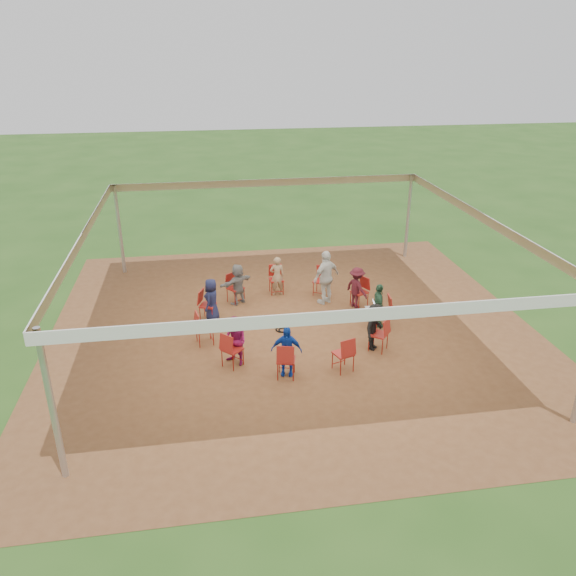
{
  "coord_description": "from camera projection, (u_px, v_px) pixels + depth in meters",
  "views": [
    {
      "loc": [
        -2.29,
        -13.46,
        7.12
      ],
      "look_at": [
        -0.1,
        0.3,
        1.09
      ],
      "focal_mm": 35.0,
      "sensor_mm": 36.0,
      "label": 1
    }
  ],
  "objects": [
    {
      "name": "chair_5",
      "position": [
        208.0,
        305.0,
        15.67
      ],
      "size": [
        0.56,
        0.55,
        0.9
      ],
      "primitive_type": null,
      "rotation": [
        0.0,
        0.0,
        -1.95
      ],
      "color": "maroon",
      "rests_on": "ground"
    },
    {
      "name": "dirt_patch",
      "position": [
        293.0,
        328.0,
        15.35
      ],
      "size": [
        13.0,
        13.0,
        0.0
      ],
      "primitive_type": "plane",
      "color": "brown",
      "rests_on": "ground"
    },
    {
      "name": "chair_9",
      "position": [
        343.0,
        354.0,
        13.2
      ],
      "size": [
        0.54,
        0.55,
        0.9
      ],
      "primitive_type": null,
      "rotation": [
        0.0,
        0.0,
        0.34
      ],
      "color": "maroon",
      "rests_on": "ground"
    },
    {
      "name": "person_seated_0",
      "position": [
        378.0,
        305.0,
        15.25
      ],
      "size": [
        0.44,
        0.76,
        1.24
      ],
      "primitive_type": "imported",
      "rotation": [
        0.0,
        0.0,
        1.48
      ],
      "color": "#2A543A",
      "rests_on": "ground"
    },
    {
      "name": "chair_4",
      "position": [
        235.0,
        288.0,
        16.77
      ],
      "size": [
        0.6,
        0.6,
        0.9
      ],
      "primitive_type": null,
      "rotation": [
        0.0,
        0.0,
        -2.52
      ],
      "color": "maroon",
      "rests_on": "ground"
    },
    {
      "name": "chair_3",
      "position": [
        276.0,
        280.0,
        17.37
      ],
      "size": [
        0.44,
        0.46,
        0.9
      ],
      "primitive_type": null,
      "rotation": [
        0.0,
        0.0,
        -3.09
      ],
      "color": "maroon",
      "rests_on": "ground"
    },
    {
      "name": "person_seated_3",
      "position": [
        238.0,
        284.0,
        16.62
      ],
      "size": [
        1.18,
        1.02,
        1.24
      ],
      "primitive_type": "imported",
      "rotation": [
        0.0,
        0.0,
        -2.52
      ],
      "color": "gray",
      "rests_on": "ground"
    },
    {
      "name": "person_seated_2",
      "position": [
        277.0,
        276.0,
        17.19
      ],
      "size": [
        0.47,
        0.32,
        1.24
      ],
      "primitive_type": "imported",
      "rotation": [
        0.0,
        0.0,
        -3.09
      ],
      "color": "#997E5C",
      "rests_on": "ground"
    },
    {
      "name": "chair_10",
      "position": [
        379.0,
        334.0,
        14.09
      ],
      "size": [
        0.61,
        0.6,
        0.9
      ],
      "primitive_type": null,
      "rotation": [
        0.0,
        0.0,
        0.91
      ],
      "color": "maroon",
      "rests_on": "ground"
    },
    {
      "name": "cable_coil",
      "position": [
        283.0,
        330.0,
        15.25
      ],
      "size": [
        0.46,
        0.46,
        0.03
      ],
      "rotation": [
        0.0,
        0.0,
        0.39
      ],
      "color": "black",
      "rests_on": "ground"
    },
    {
      "name": "person_seated_1",
      "position": [
        357.0,
        288.0,
        16.38
      ],
      "size": [
        0.72,
        0.89,
        1.24
      ],
      "primitive_type": "imported",
      "rotation": [
        0.0,
        0.0,
        2.05
      ],
      "color": "#42111A",
      "rests_on": "ground"
    },
    {
      "name": "chair_0",
      "position": [
        382.0,
        311.0,
        15.32
      ],
      "size": [
        0.48,
        0.46,
        0.9
      ],
      "primitive_type": null,
      "rotation": [
        0.0,
        0.0,
        1.48
      ],
      "color": "maroon",
      "rests_on": "ground"
    },
    {
      "name": "person_seated_5",
      "position": [
        235.0,
        341.0,
        13.41
      ],
      "size": [
        0.67,
        0.67,
        1.24
      ],
      "primitive_type": "imported",
      "rotation": [
        0.0,
        0.0,
        -0.81
      ],
      "color": "#83124B",
      "rests_on": "ground"
    },
    {
      "name": "tent",
      "position": [
        294.0,
        247.0,
        14.41
      ],
      "size": [
        10.33,
        10.33,
        3.0
      ],
      "color": "#B2B2B7",
      "rests_on": "ground"
    },
    {
      "name": "ground",
      "position": [
        293.0,
        328.0,
        15.36
      ],
      "size": [
        80.0,
        80.0,
        0.0
      ],
      "primitive_type": "plane",
      "color": "#274C18",
      "rests_on": "ground"
    },
    {
      "name": "person_seated_7",
      "position": [
        375.0,
        327.0,
        14.08
      ],
      "size": [
        0.81,
        0.87,
        1.24
      ],
      "primitive_type": "imported",
      "rotation": [
        0.0,
        0.0,
        0.91
      ],
      "color": "black",
      "rests_on": "ground"
    },
    {
      "name": "chair_2",
      "position": [
        321.0,
        281.0,
        17.27
      ],
      "size": [
        0.58,
        0.59,
        0.9
      ],
      "primitive_type": null,
      "rotation": [
        0.0,
        0.0,
        2.62
      ],
      "color": "maroon",
      "rests_on": "ground"
    },
    {
      "name": "chair_1",
      "position": [
        359.0,
        292.0,
        16.51
      ],
      "size": [
        0.58,
        0.58,
        0.9
      ],
      "primitive_type": null,
      "rotation": [
        0.0,
        0.0,
        2.05
      ],
      "color": "maroon",
      "rests_on": "ground"
    },
    {
      "name": "standing_person",
      "position": [
        326.0,
        277.0,
        16.56
      ],
      "size": [
        1.08,
        0.93,
        1.65
      ],
      "primitive_type": "imported",
      "rotation": [
        0.0,
        0.0,
        3.7
      ],
      "color": "silver",
      "rests_on": "ground"
    },
    {
      "name": "chair_7",
      "position": [
        232.0,
        349.0,
        13.39
      ],
      "size": [
        0.61,
        0.61,
        0.9
      ],
      "primitive_type": null,
      "rotation": [
        0.0,
        0.0,
        -0.81
      ],
      "color": "maroon",
      "rests_on": "ground"
    },
    {
      "name": "person_seated_4",
      "position": [
        212.0,
        300.0,
        15.57
      ],
      "size": [
        0.54,
        0.69,
        1.24
      ],
      "primitive_type": "imported",
      "rotation": [
        0.0,
        0.0,
        -1.95
      ],
      "color": "#171C3D",
      "rests_on": "ground"
    },
    {
      "name": "chair_8",
      "position": [
        286.0,
        360.0,
        12.94
      ],
      "size": [
        0.51,
        0.53,
        0.9
      ],
      "primitive_type": null,
      "rotation": [
        0.0,
        0.0,
        -0.24
      ],
      "color": "maroon",
      "rests_on": "ground"
    },
    {
      "name": "chair_6",
      "position": [
        204.0,
        328.0,
        14.41
      ],
      "size": [
        0.51,
        0.5,
        0.9
      ],
      "primitive_type": null,
      "rotation": [
        0.0,
        0.0,
        -1.38
      ],
      "color": "maroon",
      "rests_on": "ground"
    },
    {
      "name": "person_seated_6",
      "position": [
        286.0,
        351.0,
        12.98
      ],
      "size": [
        0.79,
        0.53,
        1.24
      ],
      "primitive_type": "imported",
      "rotation": [
        0.0,
        0.0,
        -0.24
      ],
      "color": "#0F37A5",
      "rests_on": "ground"
    },
    {
      "name": "laptop",
      "position": [
        373.0,
        307.0,
        15.25
      ],
      "size": [
        0.31,
        0.37,
        0.24
      ],
      "rotation": [
        0.0,
        0.0,
        1.48
      ],
      "color": "#B7B7BC",
      "rests_on": "ground"
    }
  ]
}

